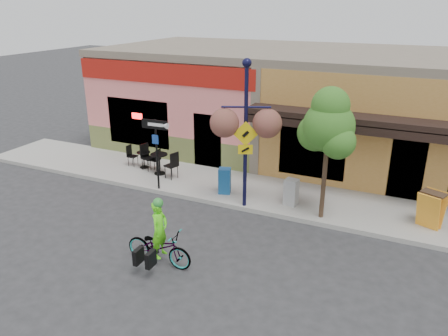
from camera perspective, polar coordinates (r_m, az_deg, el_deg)
name	(u,v)px	position (r m, az deg, el deg)	size (l,w,h in m)	color
ground	(244,219)	(13.83, 2.69, -6.68)	(90.00, 90.00, 0.00)	#2D2D30
sidewalk	(266,193)	(15.49, 5.50, -3.31)	(24.00, 3.00, 0.15)	#9E9B93
curb	(251,210)	(14.25, 3.53, -5.48)	(24.00, 0.12, 0.15)	#A8A59E
building	(309,102)	(19.87, 11.10, 8.44)	(18.20, 8.20, 4.50)	#F07976
bicycle	(159,247)	(11.53, -8.49, -10.17)	(0.65, 1.86, 0.98)	maroon
cyclist_rider	(160,238)	(11.37, -8.35, -9.06)	(0.55, 0.36, 1.52)	#5FFF1A
lamp_post	(246,136)	(13.54, 2.84, 4.21)	(1.51, 0.60, 4.74)	#101033
one_way_sign	(157,155)	(15.35, -8.74, 1.70)	(0.97, 0.21, 2.53)	black
cafe_set_left	(144,157)	(17.73, -10.44, 1.37)	(1.43, 0.72, 0.86)	black
cafe_set_right	(159,161)	(16.94, -8.46, 0.92)	(1.76, 0.88, 1.06)	black
newspaper_box_blue	(225,181)	(15.10, 0.08, -1.68)	(0.41, 0.36, 0.90)	#185390
newspaper_box_grey	(291,192)	(14.42, 8.76, -3.12)	(0.41, 0.37, 0.88)	#A4A4A4
street_tree	(326,154)	(13.18, 13.21, 1.76)	(1.60, 1.60, 4.10)	#3D7A26
sandwich_board	(428,212)	(14.01, 25.08, -5.18)	(0.67, 0.49, 1.11)	#FCA227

